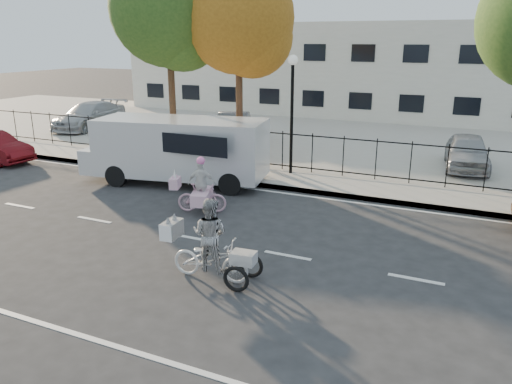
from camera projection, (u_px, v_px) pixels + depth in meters
The scene contains 18 objects.
ground at pixel (182, 236), 13.26m from camera, with size 120.00×120.00×0.00m, color #333334.
road_markings at pixel (182, 236), 13.26m from camera, with size 60.00×9.52×0.01m, color silver, non-canonical shape.
curb at pixel (260, 185), 17.63m from camera, with size 60.00×0.10×0.15m, color #A8A399.
sidewalk at pixel (271, 178), 18.54m from camera, with size 60.00×2.20×0.15m, color #A8A399.
parking_lot at pixel (337, 137), 26.28m from camera, with size 60.00×15.60×0.15m, color #A8A399.
iron_fence at pixel (282, 150), 19.25m from camera, with size 58.00×0.06×1.50m, color black, non-canonical shape.
building at pixel (379, 69), 34.11m from camera, with size 34.00×10.00×6.00m, color silver.
lamppost at pixel (292, 94), 18.05m from camera, with size 0.36×0.36×4.33m.
street_sign at pixel (235, 135), 19.49m from camera, with size 0.85×0.06×1.80m.
zebra_trike at pixel (211, 249), 10.72m from camera, with size 2.15×0.84×1.84m.
unicorn_bike at pixel (201, 192), 14.94m from camera, with size 1.73×1.26×1.71m.
white_van at pixel (179, 148), 17.83m from camera, with size 6.87×3.26×2.32m.
pedestrian at pixel (111, 142), 20.73m from camera, with size 0.55×0.36×1.52m, color black.
lot_car_a at pixel (90, 115), 28.08m from camera, with size 2.03×4.99×1.45m, color #A8ACB0.
lot_car_c at pixel (233, 127), 24.49m from camera, with size 1.47×4.22×1.39m, color #4F5157.
lot_car_d at pixel (467, 152), 19.41m from camera, with size 1.57×3.90×1.33m, color #9D9EA4.
tree_west at pixel (172, 14), 19.83m from camera, with size 4.63×4.63×8.50m.
tree_mid at pixel (242, 23), 19.40m from camera, with size 4.35×4.35×7.98m.
Camera 1 is at (6.90, -10.40, 5.04)m, focal length 35.00 mm.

